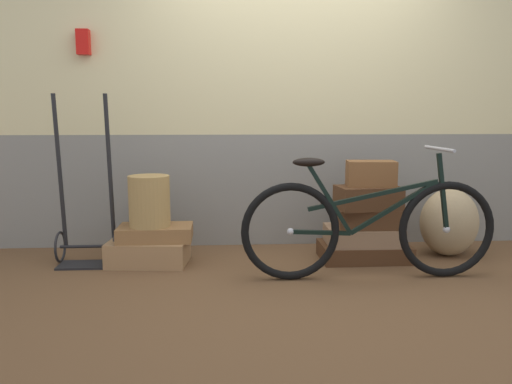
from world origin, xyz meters
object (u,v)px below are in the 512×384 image
suitcase_2 (364,251)px  suitcase_5 (368,198)px  suitcase_0 (149,252)px  bicycle (368,228)px  suitcase_1 (155,233)px  suitcase_4 (368,218)px  burlap_sack (449,222)px  suitcase_3 (363,235)px  luggage_trolley (87,223)px  wicker_basket (149,201)px  suitcase_6 (371,173)px

suitcase_2 → suitcase_5: 0.44m
suitcase_0 → suitcase_2: (1.68, 0.01, -0.03)m
suitcase_0 → suitcase_2: 1.68m
suitcase_0 → bicycle: size_ratio=0.33×
suitcase_1 → suitcase_4: suitcase_4 is taller
suitcase_2 → suitcase_4: 0.28m
suitcase_5 → burlap_sack: suitcase_5 is taller
suitcase_2 → suitcase_5: suitcase_5 is taller
suitcase_3 → suitcase_5: (0.02, -0.04, 0.31)m
luggage_trolley → suitcase_2: bearing=-1.1°
wicker_basket → burlap_sack: bearing=2.3°
wicker_basket → burlap_sack: 2.39m
suitcase_4 → bicycle: bicycle is taller
suitcase_1 → suitcase_6: suitcase_6 is taller
burlap_sack → suitcase_2: bearing=-173.7°
suitcase_1 → luggage_trolley: (-0.53, 0.05, 0.08)m
suitcase_1 → suitcase_6: (1.65, -0.01, 0.45)m
bicycle → suitcase_3: bearing=78.4°
suitcase_5 → burlap_sack: size_ratio=0.86×
suitcase_0 → suitcase_1: 0.16m
suitcase_2 → suitcase_5: size_ratio=1.46×
suitcase_1 → bicycle: size_ratio=0.31×
suitcase_3 → wicker_basket: wicker_basket is taller
burlap_sack → suitcase_0: bearing=-177.9°
suitcase_2 → burlap_sack: (0.72, 0.08, 0.21)m
suitcase_4 → burlap_sack: (0.70, 0.10, -0.07)m
suitcase_4 → burlap_sack: 0.71m
suitcase_1 → suitcase_5: size_ratio=1.17×
bicycle → suitcase_6: bearing=72.9°
suitcase_2 → suitcase_4: size_ratio=1.40×
suitcase_5 → wicker_basket: size_ratio=1.23×
suitcase_2 → suitcase_6: bearing=-41.7°
suitcase_5 → burlap_sack: bearing=3.3°
suitcase_3 → suitcase_6: (0.04, -0.02, 0.49)m
suitcase_4 → wicker_basket: wicker_basket is taller
suitcase_0 → luggage_trolley: bearing=179.1°
suitcase_0 → suitcase_4: suitcase_4 is taller
suitcase_2 → suitcase_1: bearing=179.9°
suitcase_4 → suitcase_5: (-0.01, -0.02, 0.16)m
suitcase_0 → suitcase_3: (1.67, 0.00, 0.10)m
suitcase_0 → suitcase_2: bearing=6.0°
suitcase_6 → burlap_sack: suitcase_6 is taller
suitcase_5 → suitcase_0: bearing=172.4°
suitcase_4 → bicycle: size_ratio=0.28×
bicycle → suitcase_1: bearing=163.7°
luggage_trolley → bicycle: (2.05, -0.50, 0.05)m
suitcase_3 → suitcase_1: bearing=-179.2°
suitcase_5 → suitcase_3: bearing=110.2°
suitcase_3 → suitcase_4: suitcase_4 is taller
suitcase_3 → luggage_trolley: luggage_trolley is taller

